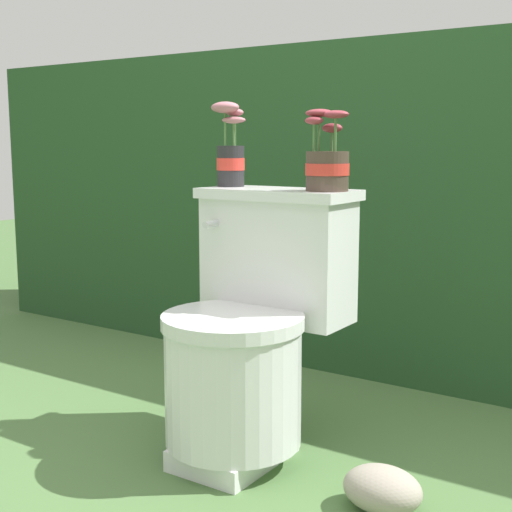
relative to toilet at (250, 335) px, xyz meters
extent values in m
plane|color=#4C703D|center=(0.05, -0.06, -0.35)|extent=(12.00, 12.00, 0.00)
cube|color=#234723|center=(0.05, 1.12, 0.28)|extent=(4.11, 0.73, 1.25)
cube|color=silver|center=(0.00, -0.08, -0.32)|extent=(0.24, 0.32, 0.06)
cylinder|color=silver|center=(0.00, -0.08, -0.12)|extent=(0.38, 0.38, 0.32)
cylinder|color=silver|center=(0.00, -0.08, 0.06)|extent=(0.39, 0.39, 0.04)
cube|color=silver|center=(0.00, 0.14, 0.20)|extent=(0.43, 0.19, 0.35)
cube|color=silver|center=(0.00, 0.14, 0.39)|extent=(0.46, 0.21, 0.03)
cylinder|color=silver|center=(-0.15, 0.02, 0.30)|extent=(0.02, 0.05, 0.02)
cylinder|color=#262628|center=(-0.18, 0.16, 0.46)|extent=(0.08, 0.08, 0.12)
cylinder|color=red|center=(-0.18, 0.16, 0.47)|extent=(0.09, 0.09, 0.04)
cylinder|color=#332319|center=(-0.18, 0.16, 0.52)|extent=(0.08, 0.08, 0.01)
cylinder|color=#4C753D|center=(-0.16, 0.15, 0.56)|extent=(0.01, 0.01, 0.07)
ellipsoid|color=#B26B75|center=(-0.16, 0.15, 0.60)|extent=(0.08, 0.05, 0.02)
cylinder|color=#4C753D|center=(-0.18, 0.18, 0.57)|extent=(0.01, 0.01, 0.09)
ellipsoid|color=#B26B75|center=(-0.18, 0.18, 0.62)|extent=(0.06, 0.04, 0.02)
cylinder|color=#4C753D|center=(-0.18, 0.13, 0.58)|extent=(0.01, 0.01, 0.10)
ellipsoid|color=#B26B75|center=(-0.18, 0.13, 0.64)|extent=(0.09, 0.06, 0.03)
cylinder|color=#47382D|center=(0.17, 0.14, 0.46)|extent=(0.12, 0.12, 0.11)
cylinder|color=red|center=(0.17, 0.14, 0.46)|extent=(0.12, 0.12, 0.03)
cylinder|color=#332319|center=(0.17, 0.14, 0.50)|extent=(0.11, 0.11, 0.01)
cylinder|color=#4C753D|center=(0.16, 0.16, 0.54)|extent=(0.01, 0.01, 0.06)
ellipsoid|color=#93333D|center=(0.16, 0.16, 0.57)|extent=(0.06, 0.04, 0.03)
cylinder|color=#4C753D|center=(0.14, 0.13, 0.56)|extent=(0.01, 0.01, 0.10)
ellipsoid|color=#93333D|center=(0.14, 0.13, 0.61)|extent=(0.08, 0.06, 0.02)
cylinder|color=#4C753D|center=(0.19, 0.13, 0.56)|extent=(0.01, 0.01, 0.09)
ellipsoid|color=#93333D|center=(0.19, 0.13, 0.61)|extent=(0.08, 0.05, 0.02)
cylinder|color=#4C753D|center=(0.14, 0.11, 0.55)|extent=(0.01, 0.01, 0.08)
ellipsoid|color=#93333D|center=(0.14, 0.11, 0.59)|extent=(0.05, 0.04, 0.02)
ellipsoid|color=#9E9384|center=(0.46, -0.10, -0.29)|extent=(0.20, 0.16, 0.11)
camera|label=1|loc=(1.10, -1.61, 0.53)|focal=50.00mm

